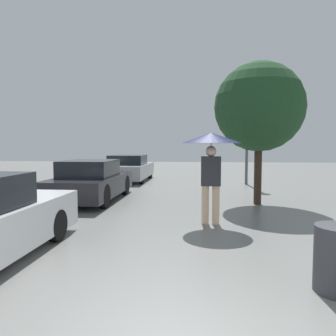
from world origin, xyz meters
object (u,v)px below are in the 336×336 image
Objects in this scene: parked_car_farthest at (129,169)px; tree at (259,107)px; pedestrian at (211,148)px; street_lamp at (248,105)px; parked_car_middle at (91,181)px.

tree reaches higher than parked_car_farthest.
parked_car_farthest is at bearing 113.88° from pedestrian.
pedestrian is 7.80m from street_lamp.
tree is 4.87m from street_lamp.
street_lamp reaches higher than tree.
street_lamp is at bearing 40.86° from parked_car_middle.
tree is (1.44, 2.56, 1.15)m from pedestrian.
tree is (5.06, -0.15, 2.22)m from parked_car_middle.
tree is at bearing -94.02° from street_lamp.
parked_car_middle is 5.52m from parked_car_farthest.
street_lamp is at bearing -8.96° from parked_car_farthest.
tree reaches higher than parked_car_middle.
pedestrian is 9.07m from parked_car_farthest.
street_lamp is at bearing 76.42° from pedestrian.
pedestrian is at bearing -36.90° from parked_car_middle.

